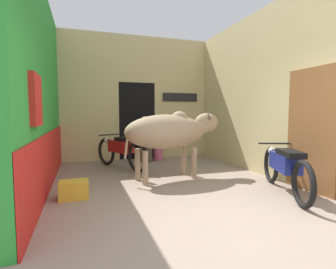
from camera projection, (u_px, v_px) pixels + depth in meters
ground_plane at (229, 230)px, 2.98m from camera, size 30.00×30.00×0.00m
wall_left_shopfront at (41, 91)px, 4.52m from camera, size 0.25×5.03×3.56m
wall_back_with_doorway at (136, 107)px, 7.87m from camera, size 4.27×0.93×3.56m
wall_right_with_door at (258, 94)px, 5.87m from camera, size 0.22×5.03×3.56m
cow at (171, 131)px, 5.29m from camera, size 2.19×0.99×1.38m
motorcycle_near at (285, 166)px, 4.34m from camera, size 0.90×1.94×0.79m
motorcycle_far at (121, 150)px, 6.31m from camera, size 0.99×1.80×0.81m
shopkeeper_seated at (145, 138)px, 7.27m from camera, size 0.43×0.33×1.26m
plastic_stool at (158, 151)px, 7.49m from camera, size 0.37×0.37×0.48m
crate at (74, 190)px, 4.10m from camera, size 0.44×0.32×0.28m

